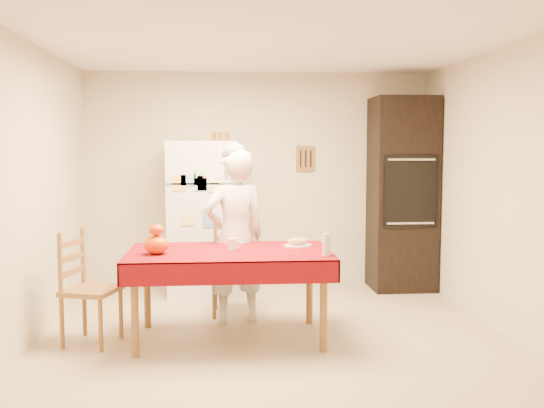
{
  "coord_description": "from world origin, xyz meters",
  "views": [
    {
      "loc": [
        -0.43,
        -4.86,
        1.62
      ],
      "look_at": [
        -0.01,
        0.2,
        1.15
      ],
      "focal_mm": 40.0,
      "sensor_mm": 36.0,
      "label": 1
    }
  ],
  "objects": [
    {
      "name": "pumpkin_upper",
      "position": [
        -0.97,
        0.08,
        0.96
      ],
      "size": [
        0.12,
        0.12,
        0.09
      ],
      "primitive_type": "ellipsoid",
      "color": "red",
      "rests_on": "pumpkin_lower"
    },
    {
      "name": "seated_woman",
      "position": [
        -0.32,
        0.69,
        0.81
      ],
      "size": [
        0.68,
        0.56,
        1.61
      ],
      "primitive_type": "imported",
      "rotation": [
        0.0,
        0.0,
        3.48
      ],
      "color": "silver",
      "rests_on": "floor"
    },
    {
      "name": "coffee_mug",
      "position": [
        -0.35,
        0.23,
        0.81
      ],
      "size": [
        0.08,
        0.08,
        0.1
      ],
      "primitive_type": "cylinder",
      "color": "white",
      "rests_on": "dining_table"
    },
    {
      "name": "bread_plate",
      "position": [
        0.23,
        0.35,
        0.77
      ],
      "size": [
        0.24,
        0.24,
        0.02
      ],
      "primitive_type": "cylinder",
      "color": "white",
      "rests_on": "dining_table"
    },
    {
      "name": "floor",
      "position": [
        0.0,
        0.0,
        0.0
      ],
      "size": [
        4.5,
        4.5,
        0.0
      ],
      "primitive_type": "plane",
      "color": "tan",
      "rests_on": "ground"
    },
    {
      "name": "spice_jar_left",
      "position": [
        -0.52,
        1.93,
        1.75
      ],
      "size": [
        0.05,
        0.05,
        0.1
      ],
      "primitive_type": "cylinder",
      "color": "brown",
      "rests_on": "refrigerator"
    },
    {
      "name": "spice_jar_mid",
      "position": [
        -0.44,
        1.93,
        1.75
      ],
      "size": [
        0.05,
        0.05,
        0.1
      ],
      "primitive_type": "cylinder",
      "color": "brown",
      "rests_on": "refrigerator"
    },
    {
      "name": "spice_jar_right",
      "position": [
        -0.37,
        1.93,
        1.75
      ],
      "size": [
        0.05,
        0.05,
        0.1
      ],
      "primitive_type": "cylinder",
      "color": "#8F581A",
      "rests_on": "refrigerator"
    },
    {
      "name": "bread_loaf",
      "position": [
        0.23,
        0.35,
        0.81
      ],
      "size": [
        0.18,
        0.1,
        0.06
      ],
      "primitive_type": "ellipsoid",
      "color": "tan",
      "rests_on": "bread_plate"
    },
    {
      "name": "refrigerator",
      "position": [
        -0.65,
        1.88,
        0.85
      ],
      "size": [
        0.75,
        0.74,
        1.7
      ],
      "color": "white",
      "rests_on": "floor"
    },
    {
      "name": "dining_table",
      "position": [
        -0.37,
        0.2,
        0.69
      ],
      "size": [
        1.7,
        1.0,
        0.76
      ],
      "color": "brown",
      "rests_on": "floor"
    },
    {
      "name": "pumpkin_lower",
      "position": [
        -0.97,
        0.08,
        0.84
      ],
      "size": [
        0.21,
        0.21,
        0.15
      ],
      "primitive_type": "ellipsoid",
      "color": "#C84004",
      "rests_on": "dining_table"
    },
    {
      "name": "oven_cabinet",
      "position": [
        1.63,
        1.93,
        1.1
      ],
      "size": [
        0.7,
        0.62,
        2.2
      ],
      "color": "black",
      "rests_on": "floor"
    },
    {
      "name": "chair_far",
      "position": [
        -0.33,
        1.04,
        0.51
      ],
      "size": [
        0.43,
        0.41,
        0.95
      ],
      "rotation": [
        0.0,
        0.0,
        -0.03
      ],
      "color": "brown",
      "rests_on": "floor"
    },
    {
      "name": "chair_left",
      "position": [
        -1.58,
        0.19,
        0.51
      ],
      "size": [
        0.5,
        0.52,
        0.95
      ],
      "rotation": [
        0.0,
        0.0,
        1.28
      ],
      "color": "brown",
      "rests_on": "floor"
    },
    {
      "name": "wine_glass",
      "position": [
        0.4,
        -0.09,
        0.85
      ],
      "size": [
        0.07,
        0.07,
        0.18
      ],
      "primitive_type": "cylinder",
      "color": "silver",
      "rests_on": "dining_table"
    },
    {
      "name": "room_shell",
      "position": [
        0.0,
        0.0,
        1.62
      ],
      "size": [
        4.02,
        4.52,
        2.51
      ],
      "color": "beige",
      "rests_on": "ground"
    }
  ]
}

